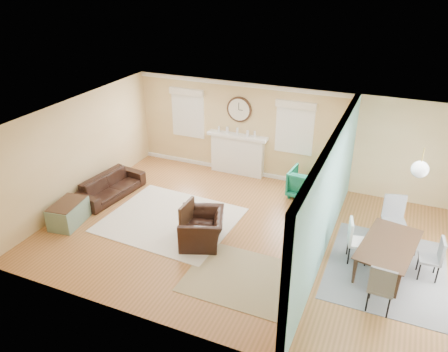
{
  "coord_description": "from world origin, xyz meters",
  "views": [
    {
      "loc": [
        2.58,
        -7.56,
        5.41
      ],
      "look_at": [
        -0.8,
        0.3,
        1.2
      ],
      "focal_mm": 35.0,
      "sensor_mm": 36.0,
      "label": 1
    }
  ],
  "objects_px": {
    "eames_chair": "(202,228)",
    "green_chair": "(305,183)",
    "sofa": "(111,186)",
    "credenza": "(324,197)",
    "dining_table": "(389,257)"
  },
  "relations": [
    {
      "from": "eames_chair",
      "to": "green_chair",
      "type": "xyz_separation_m",
      "value": [
        1.51,
        2.89,
        0.02
      ]
    },
    {
      "from": "credenza",
      "to": "dining_table",
      "type": "bearing_deg",
      "value": -46.47
    },
    {
      "from": "green_chair",
      "to": "eames_chair",
      "type": "bearing_deg",
      "value": 67.68
    },
    {
      "from": "sofa",
      "to": "green_chair",
      "type": "xyz_separation_m",
      "value": [
        4.55,
        1.96,
        0.08
      ]
    },
    {
      "from": "sofa",
      "to": "credenza",
      "type": "height_order",
      "value": "credenza"
    },
    {
      "from": "sofa",
      "to": "dining_table",
      "type": "bearing_deg",
      "value": -86.31
    },
    {
      "from": "green_chair",
      "to": "credenza",
      "type": "bearing_deg",
      "value": 138.85
    },
    {
      "from": "sofa",
      "to": "green_chair",
      "type": "relative_size",
      "value": 2.39
    },
    {
      "from": "green_chair",
      "to": "credenza",
      "type": "relative_size",
      "value": 0.54
    },
    {
      "from": "credenza",
      "to": "dining_table",
      "type": "height_order",
      "value": "credenza"
    },
    {
      "from": "sofa",
      "to": "green_chair",
      "type": "height_order",
      "value": "green_chair"
    },
    {
      "from": "credenza",
      "to": "dining_table",
      "type": "relative_size",
      "value": 0.88
    },
    {
      "from": "sofa",
      "to": "credenza",
      "type": "bearing_deg",
      "value": -68.87
    },
    {
      "from": "green_chair",
      "to": "sofa",
      "type": "bearing_deg",
      "value": 28.55
    },
    {
      "from": "green_chair",
      "to": "dining_table",
      "type": "bearing_deg",
      "value": 138.83
    }
  ]
}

